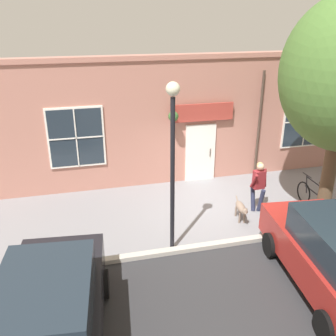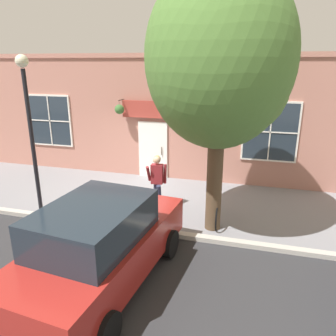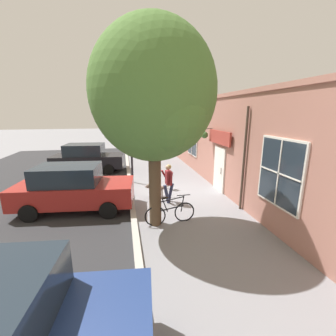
{
  "view_description": "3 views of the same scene",
  "coord_description": "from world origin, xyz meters",
  "px_view_note": "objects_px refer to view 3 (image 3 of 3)",
  "views": [
    {
      "loc": [
        9.75,
        -3.86,
        5.76
      ],
      "look_at": [
        -0.71,
        -1.29,
        1.21
      ],
      "focal_mm": 40.0,
      "sensor_mm": 36.0,
      "label": 1
    },
    {
      "loc": [
        9.03,
        3.92,
        4.14
      ],
      "look_at": [
        -0.58,
        1.27,
        0.92
      ],
      "focal_mm": 35.0,
      "sensor_mm": 36.0,
      "label": 2
    },
    {
      "loc": [
        2.24,
        9.85,
        3.66
      ],
      "look_at": [
        0.06,
        -1.0,
        0.91
      ],
      "focal_mm": 24.0,
      "sensor_mm": 36.0,
      "label": 3
    }
  ],
  "objects_px": {
    "dog_on_leash": "(156,188)",
    "street_tree_by_curb": "(156,97)",
    "pedestrian_walking": "(169,180)",
    "leaning_bicycle": "(170,213)",
    "street_lamp": "(131,128)",
    "parked_car_mid_block": "(73,188)",
    "parked_car_nearest_curb": "(88,158)"
  },
  "relations": [
    {
      "from": "leaning_bicycle",
      "to": "parked_car_nearest_curb",
      "type": "height_order",
      "value": "parked_car_nearest_curb"
    },
    {
      "from": "parked_car_nearest_curb",
      "to": "parked_car_mid_block",
      "type": "distance_m",
      "value": 5.93
    },
    {
      "from": "street_tree_by_curb",
      "to": "leaning_bicycle",
      "type": "relative_size",
      "value": 3.62
    },
    {
      "from": "pedestrian_walking",
      "to": "parked_car_mid_block",
      "type": "height_order",
      "value": "parked_car_mid_block"
    },
    {
      "from": "parked_car_nearest_curb",
      "to": "street_tree_by_curb",
      "type": "bearing_deg",
      "value": 112.62
    },
    {
      "from": "dog_on_leash",
      "to": "street_lamp",
      "type": "bearing_deg",
      "value": -68.43
    },
    {
      "from": "pedestrian_walking",
      "to": "street_tree_by_curb",
      "type": "bearing_deg",
      "value": 68.12
    },
    {
      "from": "street_lamp",
      "to": "parked_car_nearest_curb",
      "type": "bearing_deg",
      "value": -47.5
    },
    {
      "from": "pedestrian_walking",
      "to": "parked_car_nearest_curb",
      "type": "bearing_deg",
      "value": -56.1
    },
    {
      "from": "pedestrian_walking",
      "to": "street_tree_by_curb",
      "type": "xyz_separation_m",
      "value": [
        0.74,
        1.84,
        3.13
      ]
    },
    {
      "from": "dog_on_leash",
      "to": "street_tree_by_curb",
      "type": "bearing_deg",
      "value": 82.86
    },
    {
      "from": "parked_car_mid_block",
      "to": "street_lamp",
      "type": "relative_size",
      "value": 1.03
    },
    {
      "from": "street_tree_by_curb",
      "to": "parked_car_mid_block",
      "type": "distance_m",
      "value": 4.72
    },
    {
      "from": "dog_on_leash",
      "to": "parked_car_nearest_curb",
      "type": "bearing_deg",
      "value": -55.67
    },
    {
      "from": "pedestrian_walking",
      "to": "leaning_bicycle",
      "type": "distance_m",
      "value": 1.93
    },
    {
      "from": "parked_car_mid_block",
      "to": "parked_car_nearest_curb",
      "type": "bearing_deg",
      "value": -87.16
    },
    {
      "from": "leaning_bicycle",
      "to": "pedestrian_walking",
      "type": "bearing_deg",
      "value": -99.67
    },
    {
      "from": "dog_on_leash",
      "to": "street_tree_by_curb",
      "type": "distance_m",
      "value": 4.5
    },
    {
      "from": "street_tree_by_curb",
      "to": "parked_car_nearest_curb",
      "type": "xyz_separation_m",
      "value": [
        3.23,
        -7.75,
        -3.22
      ]
    },
    {
      "from": "parked_car_nearest_curb",
      "to": "pedestrian_walking",
      "type": "bearing_deg",
      "value": 123.9
    },
    {
      "from": "pedestrian_walking",
      "to": "leaning_bicycle",
      "type": "xyz_separation_m",
      "value": [
        0.31,
        1.81,
        -0.59
      ]
    },
    {
      "from": "pedestrian_walking",
      "to": "dog_on_leash",
      "type": "distance_m",
      "value": 1.0
    },
    {
      "from": "pedestrian_walking",
      "to": "street_lamp",
      "type": "height_order",
      "value": "street_lamp"
    },
    {
      "from": "parked_car_mid_block",
      "to": "leaning_bicycle",
      "type": "bearing_deg",
      "value": 152.0
    },
    {
      "from": "leaning_bicycle",
      "to": "parked_car_mid_block",
      "type": "relative_size",
      "value": 0.39
    },
    {
      "from": "pedestrian_walking",
      "to": "parked_car_mid_block",
      "type": "xyz_separation_m",
      "value": [
        3.67,
        0.02,
        -0.09
      ]
    },
    {
      "from": "dog_on_leash",
      "to": "street_tree_by_curb",
      "type": "height_order",
      "value": "street_tree_by_curb"
    },
    {
      "from": "parked_car_nearest_curb",
      "to": "street_lamp",
      "type": "relative_size",
      "value": 1.03
    },
    {
      "from": "dog_on_leash",
      "to": "street_lamp",
      "type": "height_order",
      "value": "street_lamp"
    },
    {
      "from": "street_tree_by_curb",
      "to": "parked_car_nearest_curb",
      "type": "distance_m",
      "value": 8.99
    },
    {
      "from": "parked_car_mid_block",
      "to": "pedestrian_walking",
      "type": "bearing_deg",
      "value": -179.67
    },
    {
      "from": "pedestrian_walking",
      "to": "street_lamp",
      "type": "bearing_deg",
      "value": -66.19
    }
  ]
}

